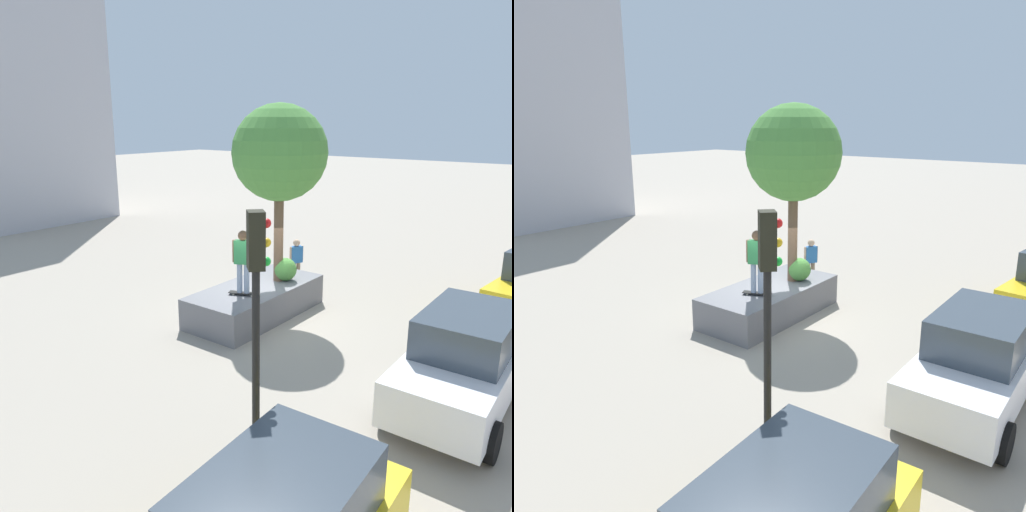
{
  "view_description": "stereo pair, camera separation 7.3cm",
  "coord_description": "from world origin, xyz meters",
  "views": [
    {
      "loc": [
        10.88,
        8.01,
        5.51
      ],
      "look_at": [
        -0.02,
        -0.36,
        1.78
      ],
      "focal_mm": 35.45,
      "sensor_mm": 36.0,
      "label": 1
    },
    {
      "loc": [
        10.83,
        8.07,
        5.51
      ],
      "look_at": [
        -0.02,
        -0.36,
        1.78
      ],
      "focal_mm": 35.45,
      "sensor_mm": 36.0,
      "label": 2
    }
  ],
  "objects": [
    {
      "name": "bystander_watching",
      "position": [
        -3.25,
        -1.09,
        0.9
      ],
      "size": [
        0.48,
        0.35,
        1.56
      ],
      "color": "#847056",
      "rests_on": "ground"
    },
    {
      "name": "ground_plane",
      "position": [
        0.0,
        0.0,
        0.0
      ],
      "size": [
        120.0,
        120.0,
        0.0
      ],
      "primitive_type": "plane",
      "color": "#9E9384"
    },
    {
      "name": "skateboarder",
      "position": [
        0.79,
        -0.18,
        1.95
      ],
      "size": [
        0.37,
        0.54,
        1.73
      ],
      "color": "#8C9EB7",
      "rests_on": "skateboard"
    },
    {
      "name": "police_car",
      "position": [
        1.36,
        5.78,
        1.0
      ],
      "size": [
        4.25,
        2.03,
        1.97
      ],
      "color": "white",
      "rests_on": "ground"
    },
    {
      "name": "boxwood_shrub",
      "position": [
        -0.99,
        -0.02,
        1.22
      ],
      "size": [
        0.68,
        0.68,
        0.68
      ],
      "primitive_type": "sphere",
      "color": "#4C8C3D",
      "rests_on": "planter_ledge"
    },
    {
      "name": "plaza_tree",
      "position": [
        -0.86,
        -0.18,
        4.59
      ],
      "size": [
        2.7,
        2.7,
        5.08
      ],
      "color": "brown",
      "rests_on": "planter_ledge"
    },
    {
      "name": "traffic_light_corner",
      "position": [
        5.36,
        3.78,
        2.93
      ],
      "size": [
        0.37,
        0.37,
        4.28
      ],
      "color": "black",
      "rests_on": "ground"
    },
    {
      "name": "planter_ledge",
      "position": [
        -0.02,
        -0.36,
        0.44
      ],
      "size": [
        4.28,
        1.94,
        0.88
      ],
      "primitive_type": "cube",
      "color": "slate",
      "rests_on": "ground"
    },
    {
      "name": "skateboard",
      "position": [
        0.79,
        -0.18,
        0.94
      ],
      "size": [
        0.5,
        0.82,
        0.07
      ],
      "color": "black",
      "rests_on": "planter_ledge"
    },
    {
      "name": "plaza_lowrise_south",
      "position": [
        -3.68,
        -20.48,
        7.35
      ],
      "size": [
        7.87,
        8.13,
        14.71
      ],
      "primitive_type": "cube",
      "color": "#B2B2BC",
      "rests_on": "ground"
    }
  ]
}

